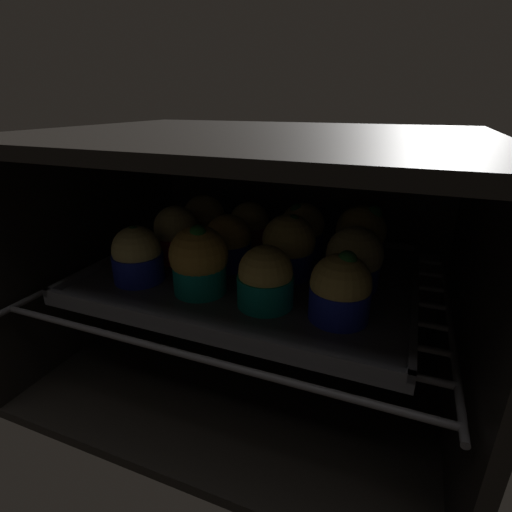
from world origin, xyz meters
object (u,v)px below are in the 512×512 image
Objects in this scene: baking_tray at (256,274)px; muffin_row0_col1 at (199,261)px; muffin_row0_col0 at (137,256)px; muffin_row0_col2 at (265,279)px; muffin_row2_col2 at (302,231)px; muffin_row1_col0 at (176,234)px; muffin_row2_col3 at (360,236)px; muffin_row1_col1 at (228,243)px; muffin_row0_col3 at (340,290)px; muffin_row2_col0 at (204,221)px; muffin_row1_col3 at (354,259)px; muffin_row2_col1 at (249,227)px; muffin_row1_col2 at (289,247)px.

muffin_row0_col1 is (-4.43, -9.09, 4.91)cm from baking_tray.
muffin_row0_col2 is at bearing -0.28° from muffin_row0_col0.
muffin_row1_col0 is at bearing -152.27° from muffin_row2_col2.
muffin_row2_col3 is (28.20, 18.53, 0.71)cm from muffin_row0_col0.
baking_tray is 11.24cm from muffin_row0_col1.
baking_tray is 5.56× the size of muffin_row1_col1.
muffin_row0_col0 reaches higher than muffin_row0_col2.
muffin_row0_col3 reaches higher than muffin_row2_col0.
muffin_row1_col0 is 29.09cm from muffin_row2_col3.
muffin_row0_col1 is at bearing -43.95° from muffin_row1_col0.
muffin_row2_col2 reaches higher than muffin_row1_col3.
baking_tray is 5.23× the size of muffin_row1_col0.
muffin_row2_col0 is at bearing -177.84° from muffin_row2_col1.
muffin_row1_col2 is 9.38cm from muffin_row1_col3.
muffin_row0_col3 reaches higher than muffin_row1_col1.
muffin_row2_col3 is at bearing 64.55° from muffin_row0_col2.
muffin_row1_col2 reaches higher than muffin_row2_col2.
muffin_row2_col1 is 9.51cm from muffin_row2_col2.
baking_tray is 5.79× the size of muffin_row2_col1.
muffin_row2_col1 is (-10.00, 18.70, -0.01)cm from muffin_row0_col2.
muffin_row1_col0 is 12.93cm from muffin_row2_col1.
muffin_row1_col2 is (18.52, 0.63, 0.24)cm from muffin_row1_col0.
muffin_row2_col2 is at bearing 136.99° from muffin_row1_col3.
muffin_row0_col1 is at bearing 178.74° from muffin_row0_col2.
muffin_row0_col1 is at bearing -134.59° from muffin_row1_col2.
muffin_row2_col0 is (-18.72, 18.37, 0.28)cm from muffin_row0_col2.
muffin_row1_col0 is at bearing 85.31° from muffin_row0_col0.
muffin_row2_col0 is (0.61, 18.28, 0.18)cm from muffin_row0_col0.
muffin_row0_col3 is (18.58, 0.00, -0.70)cm from muffin_row0_col1.
baking_tray is at bearing 32.68° from muffin_row0_col0.
muffin_row0_col1 reaches higher than muffin_row0_col3.
muffin_row2_col3 is at bearing 0.54° from muffin_row2_col0.
muffin_row0_col1 reaches higher than muffin_row1_col2.
muffin_row2_col1 is 0.84× the size of muffin_row2_col3.
muffin_row1_col3 is at bearing -1.53° from muffin_row1_col2.
muffin_row1_col1 is at bearing -179.91° from muffin_row1_col3.
muffin_row1_col2 is 1.18× the size of muffin_row2_col1.
baking_tray is at bearing 118.25° from muffin_row0_col2.
muffin_row1_col0 is 1.02× the size of muffin_row1_col3.
muffin_row2_col0 reaches higher than muffin_row2_col1.
baking_tray is at bearing -115.83° from muffin_row2_col2.
muffin_row2_col3 reaches higher than muffin_row0_col2.
muffin_row2_col0 reaches higher than baking_tray.
muffin_row2_col1 is (-9.92, 9.02, -0.83)cm from muffin_row1_col2.
muffin_row0_col3 is (9.16, 0.21, 0.14)cm from muffin_row0_col2.
muffin_row1_col3 is at bearing 89.23° from muffin_row0_col3.
muffin_row1_col2 reaches higher than muffin_row2_col0.
muffin_row2_col1 is at bearing 2.16° from muffin_row2_col0.
muffin_row0_col1 is at bearing -115.98° from baking_tray.
muffin_row2_col3 reaches higher than muffin_row1_col0.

